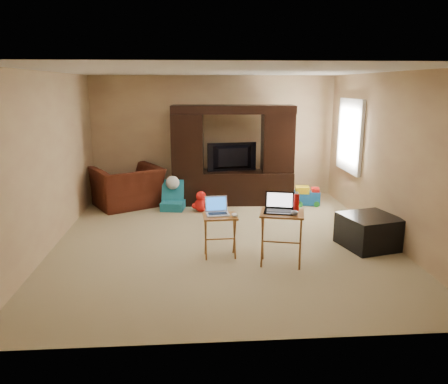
{
  "coord_description": "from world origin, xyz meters",
  "views": [
    {
      "loc": [
        -0.45,
        -6.33,
        2.31
      ],
      "look_at": [
        0.0,
        -0.2,
        0.8
      ],
      "focal_mm": 35.0,
      "sensor_mm": 36.0,
      "label": 1
    }
  ],
  "objects": [
    {
      "name": "wall_back",
      "position": [
        0.0,
        2.75,
        1.25
      ],
      "size": [
        5.0,
        0.0,
        5.0
      ],
      "primitive_type": "plane",
      "rotation": [
        1.57,
        0.0,
        0.0
      ],
      "color": "tan",
      "rests_on": "ground"
    },
    {
      "name": "plush_toy",
      "position": [
        -0.3,
        1.53,
        0.2
      ],
      "size": [
        0.36,
        0.3,
        0.4
      ],
      "primitive_type": null,
      "color": "red",
      "rests_on": "floor"
    },
    {
      "name": "laptop_right",
      "position": [
        0.65,
        -1.0,
        0.84
      ],
      "size": [
        0.44,
        0.39,
        0.24
      ],
      "primitive_type": "cube",
      "rotation": [
        0.0,
        0.0,
        -0.24
      ],
      "color": "black",
      "rests_on": "tray_table_right"
    },
    {
      "name": "child_rocker",
      "position": [
        -0.84,
        1.71,
        0.28
      ],
      "size": [
        0.49,
        0.54,
        0.56
      ],
      "primitive_type": null,
      "rotation": [
        0.0,
        0.0,
        -0.16
      ],
      "color": "teal",
      "rests_on": "floor"
    },
    {
      "name": "recliner",
      "position": [
        -1.71,
        2.01,
        0.39
      ],
      "size": [
        1.55,
        1.5,
        0.78
      ],
      "primitive_type": "imported",
      "rotation": [
        0.0,
        0.0,
        3.66
      ],
      "color": "#49180F",
      "rests_on": "floor"
    },
    {
      "name": "entertainment_center",
      "position": [
        0.34,
        2.13,
        0.97
      ],
      "size": [
        2.39,
        0.72,
        1.93
      ],
      "primitive_type": "cube",
      "rotation": [
        0.0,
        0.0,
        -0.05
      ],
      "color": "black",
      "rests_on": "floor"
    },
    {
      "name": "wall_front",
      "position": [
        0.0,
        -2.75,
        1.25
      ],
      "size": [
        5.0,
        0.0,
        5.0
      ],
      "primitive_type": "plane",
      "rotation": [
        -1.57,
        0.0,
        0.0
      ],
      "color": "tan",
      "rests_on": "ground"
    },
    {
      "name": "floor",
      "position": [
        0.0,
        0.0,
        0.0
      ],
      "size": [
        5.5,
        5.5,
        0.0
      ],
      "primitive_type": "plane",
      "color": "tan",
      "rests_on": "ground"
    },
    {
      "name": "tray_table_left",
      "position": [
        -0.09,
        -0.69,
        0.3
      ],
      "size": [
        0.47,
        0.38,
        0.59
      ],
      "primitive_type": "cube",
      "rotation": [
        0.0,
        0.0,
        0.04
      ],
      "color": "#AC6629",
      "rests_on": "floor"
    },
    {
      "name": "water_bottle",
      "position": [
        0.89,
        -0.94,
        0.83
      ],
      "size": [
        0.07,
        0.07,
        0.22
      ],
      "primitive_type": "cylinder",
      "color": "red",
      "rests_on": "tray_table_right"
    },
    {
      "name": "window_frame",
      "position": [
        2.46,
        1.55,
        1.4
      ],
      "size": [
        0.06,
        1.14,
        1.34
      ],
      "primitive_type": "cube",
      "color": "white",
      "rests_on": "ground"
    },
    {
      "name": "television",
      "position": [
        0.34,
        2.09,
        0.93
      ],
      "size": [
        0.99,
        0.27,
        0.57
      ],
      "primitive_type": "imported",
      "rotation": [
        0.0,
        0.0,
        3.29
      ],
      "color": "black",
      "rests_on": "entertainment_center"
    },
    {
      "name": "ottoman",
      "position": [
        2.11,
        -0.46,
        0.23
      ],
      "size": [
        0.89,
        0.89,
        0.47
      ],
      "primitive_type": "cube",
      "rotation": [
        0.0,
        0.0,
        0.25
      ],
      "color": "black",
      "rests_on": "floor"
    },
    {
      "name": "mouse_left",
      "position": [
        0.1,
        -0.76,
        0.62
      ],
      "size": [
        0.1,
        0.13,
        0.05
      ],
      "primitive_type": "ellipsoid",
      "rotation": [
        0.0,
        0.0,
        0.2
      ],
      "color": "white",
      "rests_on": "tray_table_left"
    },
    {
      "name": "window_pane",
      "position": [
        2.48,
        1.55,
        1.4
      ],
      "size": [
        0.0,
        1.2,
        1.2
      ],
      "primitive_type": "plane",
      "rotation": [
        1.57,
        0.0,
        -1.57
      ],
      "color": "white",
      "rests_on": "ground"
    },
    {
      "name": "laptop_left",
      "position": [
        -0.12,
        -0.66,
        0.71
      ],
      "size": [
        0.34,
        0.29,
        0.24
      ],
      "primitive_type": "cube",
      "rotation": [
        0.0,
        0.0,
        0.11
      ],
      "color": "silver",
      "rests_on": "tray_table_left"
    },
    {
      "name": "tray_table_right",
      "position": [
        0.69,
        -1.02,
        0.36
      ],
      "size": [
        0.64,
        0.56,
        0.72
      ],
      "primitive_type": "cube",
      "rotation": [
        0.0,
        0.0,
        -0.24
      ],
      "color": "#9D5F26",
      "rests_on": "floor"
    },
    {
      "name": "ceiling",
      "position": [
        0.0,
        0.0,
        2.5
      ],
      "size": [
        5.5,
        5.5,
        0.0
      ],
      "primitive_type": "plane",
      "rotation": [
        3.14,
        0.0,
        0.0
      ],
      "color": "silver",
      "rests_on": "ground"
    },
    {
      "name": "wall_left",
      "position": [
        -2.5,
        0.0,
        1.25
      ],
      "size": [
        0.0,
        5.5,
        5.5
      ],
      "primitive_type": "plane",
      "rotation": [
        1.57,
        0.0,
        1.57
      ],
      "color": "tan",
      "rests_on": "ground"
    },
    {
      "name": "mouse_right",
      "position": [
        0.82,
        -1.14,
        0.75
      ],
      "size": [
        0.12,
        0.16,
        0.06
      ],
      "primitive_type": "ellipsoid",
      "rotation": [
        0.0,
        0.0,
        -0.24
      ],
      "color": "#47474C",
      "rests_on": "tray_table_right"
    },
    {
      "name": "wall_right",
      "position": [
        2.5,
        0.0,
        1.25
      ],
      "size": [
        0.0,
        5.5,
        5.5
      ],
      "primitive_type": "plane",
      "rotation": [
        1.57,
        0.0,
        -1.57
      ],
      "color": "tan",
      "rests_on": "ground"
    },
    {
      "name": "push_toy",
      "position": [
        1.78,
        1.85,
        0.19
      ],
      "size": [
        0.57,
        0.45,
        0.39
      ],
      "primitive_type": null,
      "rotation": [
        0.0,
        0.0,
        -0.17
      ],
      "color": "blue",
      "rests_on": "floor"
    }
  ]
}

